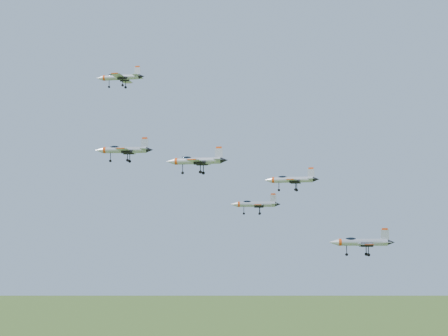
{
  "coord_description": "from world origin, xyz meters",
  "views": [
    {
      "loc": [
        0.18,
        -129.67,
        113.14
      ],
      "look_at": [
        7.65,
        -1.66,
        124.86
      ],
      "focal_mm": 50.0,
      "sensor_mm": 36.0,
      "label": 1
    }
  ],
  "objects": [
    {
      "name": "jet_right_high",
      "position": [
        1.65,
        -17.02,
        124.76
      ],
      "size": [
        11.51,
        9.78,
        3.13
      ],
      "rotation": [
        0.0,
        0.0,
        -0.28
      ],
      "color": "#A8ACB5"
    },
    {
      "name": "jet_lead",
      "position": [
        -15.4,
        10.34,
        146.54
      ],
      "size": [
        11.42,
        9.65,
        3.08
      ],
      "rotation": [
        0.0,
        0.0,
        -0.23
      ],
      "color": "#A8ACB5"
    },
    {
      "name": "jet_left_high",
      "position": [
        -13.47,
        1.85,
        128.91
      ],
      "size": [
        12.53,
        10.43,
        3.35
      ],
      "rotation": [
        0.0,
        0.0,
        -0.12
      ],
      "color": "#A8ACB5"
    },
    {
      "name": "jet_left_low",
      "position": [
        15.12,
        8.63,
        117.75
      ],
      "size": [
        11.34,
        9.39,
        3.03
      ],
      "rotation": [
        0.0,
        0.0,
        -0.08
      ],
      "color": "#A8ACB5"
    },
    {
      "name": "jet_right_low",
      "position": [
        19.89,
        -11.56,
        121.79
      ],
      "size": [
        10.49,
        8.94,
        2.86
      ],
      "rotation": [
        0.0,
        0.0,
        -0.3
      ],
      "color": "#A8ACB5"
    },
    {
      "name": "jet_trail",
      "position": [
        36.03,
        -1.79,
        109.58
      ],
      "size": [
        13.71,
        11.38,
        3.66
      ],
      "rotation": [
        0.0,
        0.0,
        -0.1
      ],
      "color": "#A8ACB5"
    }
  ]
}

